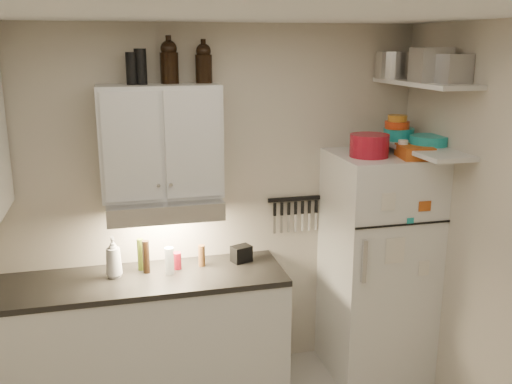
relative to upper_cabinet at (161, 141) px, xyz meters
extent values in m
cube|color=white|center=(0.30, -1.33, 0.78)|extent=(3.20, 3.00, 0.02)
cube|color=beige|center=(0.30, 0.18, -0.53)|extent=(3.20, 0.02, 2.60)
cube|color=silver|center=(-0.25, -0.14, -1.39)|extent=(2.10, 0.60, 0.88)
cube|color=black|center=(-0.25, -0.14, -0.93)|extent=(2.10, 0.62, 0.04)
cube|color=silver|center=(0.00, 0.00, 0.00)|extent=(0.80, 0.33, 0.75)
cube|color=silver|center=(0.00, -0.06, -0.44)|extent=(0.76, 0.46, 0.12)
cube|color=white|center=(1.55, -0.18, -0.98)|extent=(0.70, 0.68, 1.70)
cube|color=silver|center=(1.75, -0.31, 0.38)|extent=(0.30, 0.95, 0.03)
cube|color=silver|center=(1.75, -0.31, -0.07)|extent=(0.30, 0.95, 0.03)
cube|color=black|center=(1.00, 0.15, -0.51)|extent=(0.42, 0.02, 0.03)
cylinder|color=maroon|center=(1.41, -0.24, -0.05)|extent=(0.33, 0.33, 0.16)
cube|color=#B74F16|center=(1.69, -0.36, -0.08)|extent=(0.24, 0.29, 0.09)
cylinder|color=silver|center=(1.64, -0.29, -0.07)|extent=(0.07, 0.07, 0.11)
cylinder|color=silver|center=(1.69, 0.03, 0.48)|extent=(0.30, 0.30, 0.19)
cube|color=#AAAAAD|center=(1.73, -0.41, 0.50)|extent=(0.23, 0.21, 0.22)
cube|color=#AAAAAD|center=(1.80, -0.56, 0.48)|extent=(0.19, 0.19, 0.18)
cylinder|color=teal|center=(1.72, -0.06, -0.01)|extent=(0.22, 0.22, 0.09)
cylinder|color=red|center=(1.69, -0.08, 0.06)|extent=(0.18, 0.18, 0.05)
cylinder|color=orange|center=(1.69, -0.08, 0.11)|extent=(0.14, 0.14, 0.04)
cylinder|color=teal|center=(1.82, -0.31, -0.02)|extent=(0.31, 0.31, 0.07)
cylinder|color=black|center=(-0.11, 0.02, 0.49)|extent=(0.10, 0.10, 0.23)
cylinder|color=black|center=(-0.16, 0.01, 0.48)|extent=(0.08, 0.08, 0.21)
imported|color=silver|center=(-0.35, -0.08, -0.75)|extent=(0.14, 0.14, 0.32)
cylinder|color=brown|center=(0.25, -0.03, -0.83)|extent=(0.06, 0.06, 0.15)
cylinder|color=#465615|center=(-0.17, 0.00, -0.79)|extent=(0.06, 0.06, 0.23)
cylinder|color=black|center=(-0.14, -0.06, -0.79)|extent=(0.06, 0.06, 0.23)
cylinder|color=silver|center=(0.02, -0.11, -0.81)|extent=(0.07, 0.07, 0.19)
cylinder|color=maroon|center=(0.08, -0.04, -0.84)|extent=(0.08, 0.08, 0.12)
cube|color=black|center=(0.55, -0.01, -0.85)|extent=(0.16, 0.14, 0.12)
camera|label=1|loc=(-0.30, -3.81, 0.63)|focal=40.00mm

